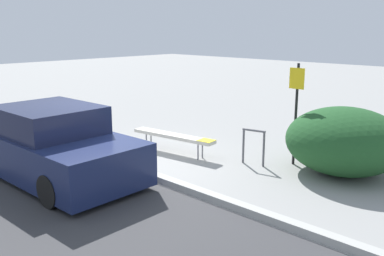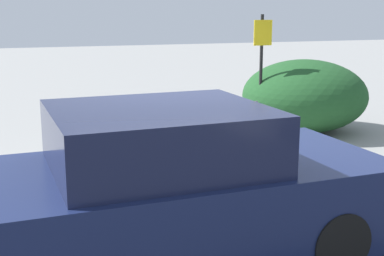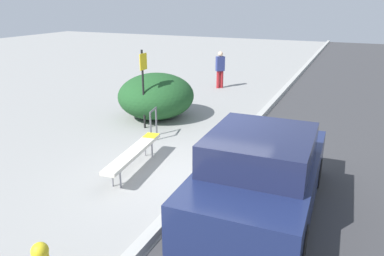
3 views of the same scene
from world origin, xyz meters
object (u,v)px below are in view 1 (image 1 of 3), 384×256
Objects in this scene: sign_post at (296,105)px; parked_car_near at (54,146)px; bike_rack at (254,143)px; fire_hydrant at (63,121)px; bench at (174,136)px.

sign_post is 0.56× the size of parked_car_near.
bike_rack is at bearing -134.29° from sign_post.
fire_hydrant is 0.19× the size of parked_car_near.
bench is at bearing -154.03° from sign_post.
bike_rack reaches higher than fire_hydrant.
bench is 2.07m from bike_rack.
bike_rack is 0.36× the size of sign_post.
parked_car_near reaches higher than bike_rack.
sign_post is 6.72m from fire_hydrant.
sign_post is at bearing 19.52° from fire_hydrant.
fire_hydrant is at bearing 146.48° from parked_car_near.
sign_post is at bearing 52.45° from parked_car_near.
sign_post is (0.64, 0.66, 0.88)m from bike_rack.
bench is 3.12× the size of fire_hydrant.
parked_car_near is (-0.47, -2.94, 0.25)m from bench.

